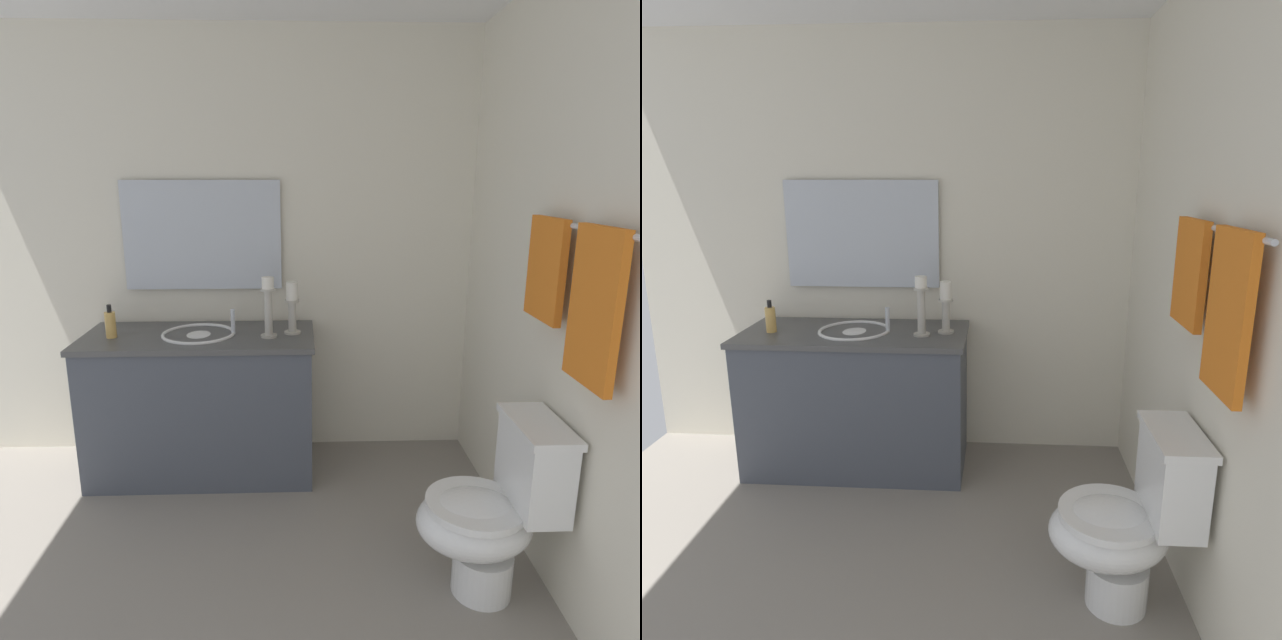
% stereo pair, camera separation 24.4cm
% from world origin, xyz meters
% --- Properties ---
extents(floor, '(2.54, 2.97, 0.02)m').
position_xyz_m(floor, '(0.00, 0.00, -0.01)').
color(floor, gray).
rests_on(floor, ground).
extents(wall_back, '(2.54, 0.04, 2.45)m').
position_xyz_m(wall_back, '(0.00, 1.48, 1.23)').
color(wall_back, silver).
rests_on(wall_back, ground).
extents(wall_left, '(0.04, 2.97, 2.45)m').
position_xyz_m(wall_left, '(-1.27, 0.00, 1.23)').
color(wall_left, silver).
rests_on(wall_left, ground).
extents(vanity_cabinet, '(0.58, 1.27, 0.81)m').
position_xyz_m(vanity_cabinet, '(-0.95, -0.10, 0.41)').
color(vanity_cabinet, '#474C56').
rests_on(vanity_cabinet, ground).
extents(sink_basin, '(0.40, 0.40, 0.24)m').
position_xyz_m(sink_basin, '(-0.95, -0.10, 0.77)').
color(sink_basin, white).
rests_on(sink_basin, vanity_cabinet).
extents(mirror, '(0.02, 0.90, 0.62)m').
position_xyz_m(mirror, '(-1.23, -0.10, 1.32)').
color(mirror, silver).
extents(candle_holder_tall, '(0.09, 0.09, 0.29)m').
position_xyz_m(candle_holder_tall, '(-0.95, 0.41, 0.96)').
color(candle_holder_tall, '#B7B2A5').
rests_on(candle_holder_tall, vanity_cabinet).
extents(candle_holder_short, '(0.09, 0.09, 0.33)m').
position_xyz_m(candle_holder_short, '(-0.89, 0.28, 0.98)').
color(candle_holder_short, '#B7B2A5').
rests_on(candle_holder_short, vanity_cabinet).
extents(soap_bottle, '(0.06, 0.06, 0.18)m').
position_xyz_m(soap_bottle, '(-0.91, -0.56, 0.89)').
color(soap_bottle, '#E5B259').
rests_on(soap_bottle, vanity_cabinet).
extents(toilet, '(0.39, 0.54, 0.75)m').
position_xyz_m(toilet, '(0.10, 1.20, 0.37)').
color(toilet, white).
rests_on(toilet, ground).
extents(towel_bar, '(0.76, 0.02, 0.02)m').
position_xyz_m(towel_bar, '(0.10, 1.42, 1.48)').
color(towel_bar, silver).
extents(towel_near_vanity, '(0.28, 0.03, 0.40)m').
position_xyz_m(towel_near_vanity, '(-0.09, 1.41, 1.30)').
color(towel_near_vanity, orange).
rests_on(towel_near_vanity, towel_bar).
extents(towel_center, '(0.28, 0.03, 0.52)m').
position_xyz_m(towel_center, '(0.29, 1.41, 1.24)').
color(towel_center, orange).
rests_on(towel_center, towel_bar).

